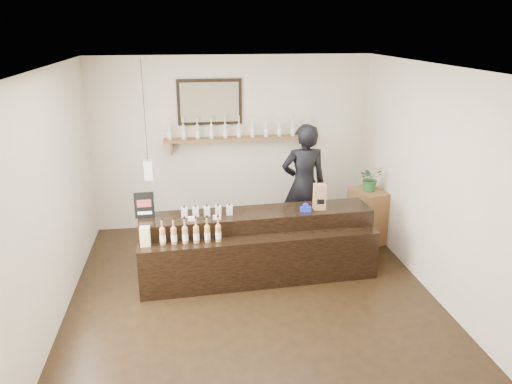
% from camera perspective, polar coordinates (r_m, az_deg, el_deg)
% --- Properties ---
extents(ground, '(5.00, 5.00, 0.00)m').
position_cam_1_polar(ground, '(6.39, -0.35, -11.87)').
color(ground, black).
rests_on(ground, ground).
extents(room_shell, '(5.00, 5.00, 5.00)m').
position_cam_1_polar(room_shell, '(5.72, -0.38, 3.02)').
color(room_shell, beige).
rests_on(room_shell, ground).
extents(back_wall_decor, '(2.66, 0.96, 1.69)m').
position_cam_1_polar(back_wall_decor, '(7.99, -3.80, 7.87)').
color(back_wall_decor, brown).
rests_on(back_wall_decor, ground).
extents(counter, '(3.14, 1.00, 1.02)m').
position_cam_1_polar(counter, '(6.73, 0.19, -6.27)').
color(counter, black).
rests_on(counter, ground).
extents(promo_sign, '(0.25, 0.03, 0.35)m').
position_cam_1_polar(promo_sign, '(6.54, -12.65, -1.50)').
color(promo_sign, black).
rests_on(promo_sign, counter).
extents(paper_bag, '(0.17, 0.13, 0.35)m').
position_cam_1_polar(paper_bag, '(6.75, 7.28, -0.54)').
color(paper_bag, '#9B784B').
rests_on(paper_bag, counter).
extents(tape_dispenser, '(0.15, 0.07, 0.12)m').
position_cam_1_polar(tape_dispenser, '(6.68, 5.69, -1.87)').
color(tape_dispenser, '#1B2DC2').
rests_on(tape_dispenser, counter).
extents(side_cabinet, '(0.56, 0.67, 0.83)m').
position_cam_1_polar(side_cabinet, '(7.95, 12.63, -2.68)').
color(side_cabinet, brown).
rests_on(side_cabinet, ground).
extents(potted_plant, '(0.42, 0.38, 0.39)m').
position_cam_1_polar(potted_plant, '(7.76, 12.95, 1.54)').
color(potted_plant, '#255C2A').
rests_on(potted_plant, side_cabinet).
extents(shopkeeper, '(0.79, 0.53, 2.12)m').
position_cam_1_polar(shopkeeper, '(7.54, 5.49, 1.70)').
color(shopkeeper, black).
rests_on(shopkeeper, ground).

